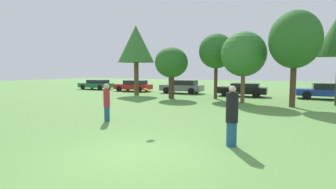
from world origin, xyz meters
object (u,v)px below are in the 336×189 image
Objects in this scene: tree_0 at (136,44)px; tree_4 at (295,40)px; frisbee at (147,90)px; person_catcher at (232,116)px; tree_2 at (216,51)px; parked_car_black at (242,89)px; parked_car_grey at (182,87)px; parked_car_blue at (325,91)px; tree_3 at (244,54)px; tree_1 at (171,63)px; person_thrower at (107,102)px; parked_car_red at (134,86)px; parked_car_green at (96,84)px.

tree_0 is 13.83m from tree_4.
frisbee is at bearing -116.33° from tree_4.
person_catcher is 13.95m from tree_2.
tree_4 is (5.78, -2.66, 0.31)m from tree_2.
tree_2 is at bearing 59.91° from parked_car_black.
person_catcher is at bearing 97.34° from parked_car_black.
frisbee is 0.07× the size of parked_car_black.
tree_2 is at bearing 140.20° from parked_car_grey.
parked_car_black is at bearing 173.61° from parked_car_grey.
frisbee reaches higher than parked_car_blue.
tree_3 is 3.39m from tree_4.
tree_1 is at bearing 174.51° from tree_3.
tree_4 reaches higher than parked_car_grey.
tree_2 is at bearing 94.66° from person_thrower.
tree_4 is at bearing 123.76° from parked_car_black.
parked_car_black is at bearing 62.41° from tree_2.
tree_1 is 1.00× the size of parked_car_red.
tree_2 is at bearing 164.51° from parked_car_green.
parked_car_red is (-13.09, 5.29, -2.81)m from tree_3.
tree_2 is 11.52m from parked_car_red.
tree_4 is 17.75m from parked_car_red.
parked_car_green is at bearing -6.67° from parked_car_red.
tree_3 is 0.84× the size of tree_4.
parked_car_red is at bearing -4.02° from parked_car_black.
tree_0 is (-8.81, 12.22, 3.24)m from frisbee.
person_catcher is 3.47m from frisbee.
tree_0 reaches higher than tree_4.
frisbee is at bearing -85.32° from tree_2.
frisbee is 15.41m from tree_0.
tree_4 is 1.41× the size of parked_car_red.
person_catcher is 6.00× the size of frisbee.
tree_4 reaches higher than frisbee.
parked_car_green is at bearing -4.89° from parked_car_black.
tree_1 reaches higher than parked_car_blue.
tree_2 is 4.73m from parked_car_black.
parked_car_blue is at bearing 24.66° from tree_2.
parked_car_red is at bearing 173.33° from parked_car_green.
tree_1 is (-1.84, 10.26, 2.06)m from person_thrower.
parked_car_green is 1.03× the size of parked_car_red.
tree_4 is (9.20, -1.32, 1.24)m from tree_1.
tree_0 is (-12.16, 12.84, 3.89)m from person_catcher.
tree_3 is at bearing -36.90° from tree_2.
tree_3 reaches higher than tree_1.
tree_3 is at bearing 43.09° from parked_car_blue.
parked_car_grey is at bearing 47.44° from tree_0.
parked_car_black is (5.01, 4.39, -2.32)m from tree_1.
tree_1 is 3.79m from tree_2.
tree_2 is 17.22m from parked_car_green.
person_thrower is 0.32× the size of tree_2.
tree_4 is at bearing -12.97° from tree_3.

